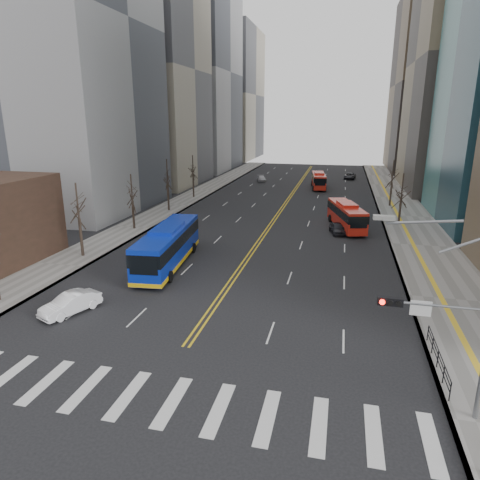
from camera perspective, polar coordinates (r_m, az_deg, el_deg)
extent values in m
plane|color=black|center=(23.01, -11.90, -19.95)|extent=(220.00, 220.00, 0.00)
cube|color=slate|center=(63.67, 21.22, 2.96)|extent=(7.00, 130.00, 0.15)
cube|color=slate|center=(67.83, -8.55, 4.64)|extent=(5.00, 130.00, 0.15)
cube|color=silver|center=(27.19, -28.53, -15.59)|extent=(0.70, 4.00, 0.01)
cube|color=silver|center=(25.79, -24.42, -16.81)|extent=(0.70, 4.00, 0.01)
cube|color=silver|center=(24.55, -19.81, -18.07)|extent=(0.70, 4.00, 0.01)
cube|color=silver|center=(23.47, -14.67, -19.32)|extent=(0.70, 4.00, 0.01)
cube|color=silver|center=(22.59, -9.00, -20.52)|extent=(0.70, 4.00, 0.01)
cube|color=silver|center=(21.94, -2.85, -21.59)|extent=(0.70, 4.00, 0.01)
cube|color=silver|center=(21.52, 3.71, -22.47)|extent=(0.70, 4.00, 0.01)
cube|color=silver|center=(21.36, 10.51, -23.10)|extent=(0.70, 4.00, 0.01)
cube|color=silver|center=(21.46, 17.39, -23.43)|extent=(0.70, 4.00, 0.01)
cube|color=silver|center=(21.82, 24.14, -23.46)|extent=(0.70, 4.00, 0.01)
cube|color=gold|center=(73.38, 6.39, 5.53)|extent=(0.15, 100.00, 0.01)
cube|color=gold|center=(73.33, 6.70, 5.52)|extent=(0.15, 100.00, 0.01)
cube|color=gray|center=(70.19, -23.51, 25.28)|extent=(22.00, 24.00, 52.00)
cube|color=#A09681|center=(91.99, -12.98, 21.14)|extent=(22.00, 22.00, 44.00)
cube|color=gray|center=(116.67, -6.35, 21.28)|extent=(20.00, 26.00, 48.00)
cube|color=#807258|center=(90.70, 28.99, 20.35)|extent=(20.00, 26.00, 46.00)
cube|color=#A09681|center=(146.65, -1.50, 18.74)|extent=(18.00, 30.00, 40.00)
cube|color=brown|center=(121.58, 24.41, 18.39)|extent=(18.00, 30.00, 42.00)
cylinder|color=gray|center=(20.70, 24.80, -7.95)|extent=(4.50, 0.12, 0.12)
cube|color=black|center=(20.38, 19.39, -7.72)|extent=(1.10, 0.28, 0.38)
cylinder|color=#FF190C|center=(20.19, 18.44, -7.85)|extent=(0.24, 0.08, 0.24)
cylinder|color=black|center=(20.23, 19.43, -7.90)|extent=(0.24, 0.08, 0.24)
cylinder|color=black|center=(20.28, 20.42, -7.95)|extent=(0.24, 0.08, 0.24)
cube|color=silver|center=(20.65, 22.95, -8.39)|extent=(0.90, 0.06, 0.70)
cube|color=#999993|center=(19.15, 18.66, 2.85)|extent=(0.90, 0.35, 0.18)
cube|color=black|center=(26.36, 24.99, -13.26)|extent=(0.04, 6.00, 0.04)
cylinder|color=black|center=(24.10, 26.22, -17.73)|extent=(0.06, 0.06, 1.00)
cylinder|color=black|center=(25.34, 25.50, -15.88)|extent=(0.06, 0.06, 1.00)
cylinder|color=black|center=(26.60, 24.86, -14.20)|extent=(0.06, 0.06, 1.00)
cylinder|color=black|center=(27.89, 24.29, -12.67)|extent=(0.06, 0.06, 1.00)
cylinder|color=black|center=(29.19, 23.77, -11.28)|extent=(0.06, 0.06, 1.00)
cylinder|color=#2E221C|center=(44.75, -20.41, 0.27)|extent=(0.28, 0.28, 3.90)
cylinder|color=#2E221C|center=(53.95, -14.02, 3.24)|extent=(0.28, 0.28, 3.60)
cylinder|color=#2E221C|center=(63.66, -9.54, 5.61)|extent=(0.28, 0.28, 4.00)
cylinder|color=#2E221C|center=(73.78, -6.23, 7.09)|extent=(0.28, 0.28, 3.80)
cylinder|color=#2E221C|center=(58.28, 20.53, 3.58)|extent=(0.28, 0.28, 3.50)
cylinder|color=#2E221C|center=(69.97, 19.45, 5.75)|extent=(0.28, 0.28, 3.75)
cube|color=#0B26A8|center=(40.10, -9.58, -0.76)|extent=(4.01, 13.19, 3.11)
cube|color=black|center=(39.94, -9.62, 0.05)|extent=(4.07, 13.22, 1.11)
cube|color=#0B26A8|center=(39.66, -9.69, 1.53)|extent=(2.61, 4.74, 0.40)
cube|color=#EFB60C|center=(40.51, -9.49, -2.60)|extent=(4.07, 13.22, 0.35)
cylinder|color=black|center=(37.27, -13.33, -4.59)|extent=(0.40, 1.03, 1.00)
cylinder|color=black|center=(36.42, -9.33, -4.85)|extent=(0.40, 1.03, 1.00)
cylinder|color=black|center=(44.69, -9.61, -0.88)|extent=(0.40, 1.03, 1.00)
cylinder|color=black|center=(43.98, -6.24, -1.02)|extent=(0.40, 1.03, 1.00)
cube|color=red|center=(54.56, 13.99, 3.21)|extent=(4.91, 10.34, 2.59)
cube|color=black|center=(54.45, 14.03, 3.75)|extent=(4.97, 10.37, 0.94)
cube|color=red|center=(54.28, 14.09, 4.64)|extent=(2.71, 3.89, 0.40)
cylinder|color=black|center=(51.50, 13.64, 1.17)|extent=(0.56, 1.04, 1.00)
cylinder|color=black|center=(52.17, 16.06, 1.18)|extent=(0.56, 1.04, 1.00)
cylinder|color=black|center=(57.56, 11.95, 2.84)|extent=(0.56, 1.04, 1.00)
cylinder|color=black|center=(58.15, 14.15, 2.83)|extent=(0.56, 1.04, 1.00)
cube|color=red|center=(84.58, 10.44, 7.86)|extent=(3.30, 9.89, 2.47)
cube|color=black|center=(84.51, 10.46, 8.21)|extent=(3.36, 9.92, 0.90)
cube|color=red|center=(84.41, 10.49, 8.76)|extent=(2.14, 3.57, 0.40)
cylinder|color=black|center=(81.62, 9.75, 6.83)|extent=(0.41, 1.03, 1.00)
cylinder|color=black|center=(81.76, 11.30, 6.76)|extent=(0.41, 1.03, 1.00)
cylinder|color=black|center=(87.75, 9.57, 7.48)|extent=(0.41, 1.03, 1.00)
cylinder|color=black|center=(87.88, 11.02, 7.42)|extent=(0.41, 1.03, 1.00)
imported|color=white|center=(32.78, -21.68, -7.88)|extent=(3.07, 4.59, 1.43)
imported|color=black|center=(51.98, 12.86, 1.52)|extent=(2.32, 4.01, 1.28)
imported|color=#A4A4A9|center=(92.30, 2.88, 8.17)|extent=(2.80, 4.47, 1.21)
imported|color=black|center=(98.88, 14.44, 8.25)|extent=(2.79, 5.02, 1.33)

